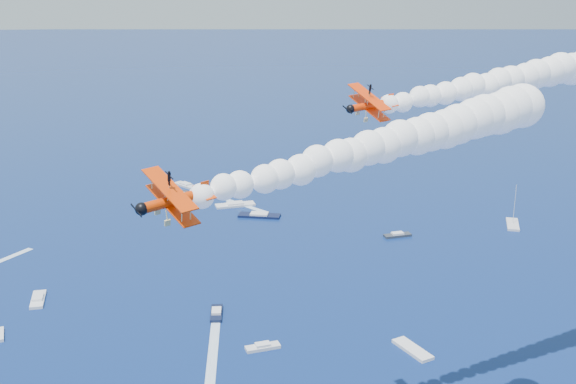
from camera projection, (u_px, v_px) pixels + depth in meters
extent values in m
cube|color=black|center=(217.00, 313.00, 161.57)|extent=(3.24, 8.35, 0.70)
cube|color=silver|center=(185.00, 185.00, 259.59)|extent=(9.05, 10.27, 0.70)
cube|color=silver|center=(38.00, 300.00, 168.41)|extent=(3.90, 9.63, 0.70)
cube|color=#0E1533|center=(259.00, 216.00, 227.03)|extent=(14.07, 7.83, 0.70)
cube|color=#282B36|center=(178.00, 197.00, 246.29)|extent=(7.26, 14.54, 0.70)
cube|color=silver|center=(513.00, 224.00, 219.00)|extent=(7.25, 11.54, 0.70)
cube|color=silver|center=(413.00, 349.00, 146.01)|extent=(6.72, 10.44, 0.70)
cube|color=silver|center=(235.00, 205.00, 237.50)|extent=(13.64, 6.28, 0.70)
cube|color=#2C313B|center=(397.00, 235.00, 209.83)|extent=(8.55, 3.91, 0.70)
cube|color=silver|center=(263.00, 347.00, 146.89)|extent=(7.57, 3.71, 0.70)
cube|color=white|center=(211.00, 368.00, 139.63)|extent=(4.92, 38.04, 0.04)
cube|color=white|center=(229.00, 200.00, 243.44)|extent=(24.98, 31.17, 0.04)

